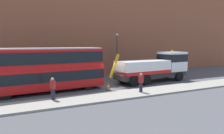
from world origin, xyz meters
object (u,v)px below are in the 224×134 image
Objects in this scene: pedestrian_onlooker at (53,89)px; street_lamp at (117,51)px; double_decker_bus at (44,68)px; traffic_cone_near_bus at (108,87)px; pedestrian_bystander at (141,83)px; recovery_tow_truck at (155,67)px.

pedestrian_onlooker is 15.04m from street_lamp.
traffic_cone_near_bus is (5.62, -1.68, -1.89)m from double_decker_bus.
pedestrian_bystander is 3.36m from traffic_cone_near_bus.
street_lamp is at bearing -31.26° from pedestrian_bystander.
traffic_cone_near_bus is 10.40m from street_lamp.
street_lamp is at bearing 27.71° from double_decker_bus.
pedestrian_bystander is (7.59, -4.32, -1.25)m from double_decker_bus.
recovery_tow_truck is 5.97× the size of pedestrian_onlooker.
pedestrian_bystander is (-4.85, -4.36, -0.77)m from recovery_tow_truck.
traffic_cone_near_bus is at bearing -10.66° from pedestrian_onlooker.
pedestrian_bystander is at bearing -141.91° from recovery_tow_truck.
recovery_tow_truck reaches higher than traffic_cone_near_bus.
pedestrian_bystander is at bearing -35.08° from pedestrian_onlooker.
double_decker_bus is 6.53× the size of pedestrian_bystander.
recovery_tow_truck is 12.45m from double_decker_bus.
double_decker_bus is at bearing -148.47° from street_lamp.
pedestrian_bystander is at bearing -106.85° from street_lamp.
pedestrian_onlooker is 7.54m from pedestrian_bystander.
traffic_cone_near_bus is (-6.82, -1.71, -1.42)m from recovery_tow_truck.
pedestrian_onlooker is at bearing -136.89° from street_lamp.
double_decker_bus is 3.65m from pedestrian_onlooker.
double_decker_bus is at bearing 45.92° from pedestrian_bystander.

